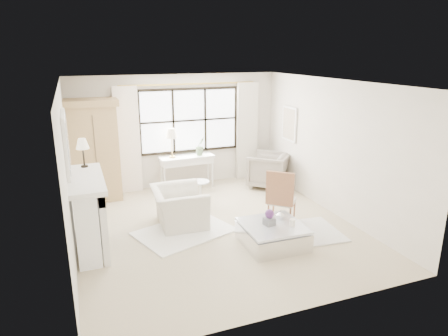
{
  "coord_description": "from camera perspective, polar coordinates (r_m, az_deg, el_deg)",
  "views": [
    {
      "loc": [
        -2.32,
        -6.52,
        3.21
      ],
      "look_at": [
        0.23,
        0.2,
        1.1
      ],
      "focal_mm": 32.0,
      "sensor_mm": 36.0,
      "label": 1
    }
  ],
  "objects": [
    {
      "name": "french_chair",
      "position": [
        7.76,
        8.19,
        -5.76
      ],
      "size": [
        0.68,
        0.68,
        1.08
      ],
      "rotation": [
        0.0,
        0.0,
        2.42
      ],
      "color": "#A16843",
      "rests_on": "floor"
    },
    {
      "name": "floor",
      "position": [
        7.63,
        -1.12,
        -8.53
      ],
      "size": [
        5.5,
        5.5,
        0.0
      ],
      "primitive_type": "plane",
      "color": "#C7B593",
      "rests_on": "ground"
    },
    {
      "name": "pillar_candle",
      "position": [
        6.86,
        9.74,
        -7.71
      ],
      "size": [
        0.1,
        0.1,
        0.12
      ],
      "primitive_type": "cylinder",
      "color": "white",
      "rests_on": "coffee_table"
    },
    {
      "name": "planter_box",
      "position": [
        6.85,
        6.48,
        -7.6
      ],
      "size": [
        0.19,
        0.19,
        0.12
      ],
      "primitive_type": "cube",
      "rotation": [
        0.0,
        0.0,
        0.16
      ],
      "color": "slate",
      "rests_on": "coffee_table"
    },
    {
      "name": "curtain_right",
      "position": [
        10.25,
        3.32,
        5.22
      ],
      "size": [
        0.55,
        0.1,
        2.47
      ],
      "primitive_type": "cube",
      "color": "beige",
      "rests_on": "ground"
    },
    {
      "name": "coffee_table",
      "position": [
        6.98,
        6.95,
        -9.49
      ],
      "size": [
        1.02,
        1.02,
        0.38
      ],
      "rotation": [
        0.0,
        0.0,
        -0.02
      ],
      "color": "silver",
      "rests_on": "floor"
    },
    {
      "name": "console_lamp",
      "position": [
        9.38,
        -7.51,
        4.83
      ],
      "size": [
        0.28,
        0.28,
        0.69
      ],
      "color": "#A9843A",
      "rests_on": "console_table"
    },
    {
      "name": "coffee_vase",
      "position": [
        7.11,
        8.04,
        -6.62
      ],
      "size": [
        0.15,
        0.15,
        0.15
      ],
      "primitive_type": "imported",
      "rotation": [
        0.0,
        0.0,
        -0.05
      ],
      "color": "silver",
      "rests_on": "coffee_table"
    },
    {
      "name": "console_table",
      "position": [
        9.68,
        -5.29,
        -0.58
      ],
      "size": [
        1.32,
        0.51,
        0.8
      ],
      "rotation": [
        0.0,
        0.0,
        0.05
      ],
      "color": "white",
      "rests_on": "floor"
    },
    {
      "name": "wall_right",
      "position": [
        8.32,
        15.27,
        2.86
      ],
      "size": [
        0.0,
        5.5,
        5.5
      ],
      "primitive_type": "plane",
      "rotation": [
        1.57,
        0.0,
        -1.57
      ],
      "color": "beige",
      "rests_on": "ground"
    },
    {
      "name": "orchid_plant",
      "position": [
        9.59,
        -3.41,
        3.17
      ],
      "size": [
        0.3,
        0.28,
        0.45
      ],
      "primitive_type": "imported",
      "rotation": [
        0.0,
        0.0,
        0.36
      ],
      "color": "#5C774F",
      "rests_on": "console_table"
    },
    {
      "name": "rug_left",
      "position": [
        7.48,
        -5.68,
        -9.03
      ],
      "size": [
        1.95,
        1.65,
        0.03
      ],
      "primitive_type": "cube",
      "rotation": [
        0.0,
        0.0,
        0.33
      ],
      "color": "white",
      "rests_on": "floor"
    },
    {
      "name": "wall_front",
      "position": [
        4.8,
        10.03,
        -6.71
      ],
      "size": [
        5.0,
        0.0,
        5.0
      ],
      "primitive_type": "plane",
      "rotation": [
        -1.57,
        0.0,
        0.0
      ],
      "color": "white",
      "rests_on": "ground"
    },
    {
      "name": "wingback_chair",
      "position": [
        9.79,
        6.4,
        -0.3
      ],
      "size": [
        1.28,
        1.28,
        0.84
      ],
      "primitive_type": "imported",
      "rotation": [
        0.0,
        0.0,
        -2.33
      ],
      "color": "gray",
      "rests_on": "floor"
    },
    {
      "name": "club_armchair",
      "position": [
        7.69,
        -6.46,
        -5.53
      ],
      "size": [
        1.02,
        1.16,
        0.72
      ],
      "primitive_type": "imported",
      "rotation": [
        0.0,
        0.0,
        1.51
      ],
      "color": "beige",
      "rests_on": "floor"
    },
    {
      "name": "fireplace",
      "position": [
        7.01,
        -19.04,
        -6.05
      ],
      "size": [
        0.58,
        1.66,
        1.26
      ],
      "color": "white",
      "rests_on": "ground"
    },
    {
      "name": "wall_back",
      "position": [
        9.74,
        -6.67,
        5.24
      ],
      "size": [
        5.0,
        0.0,
        5.0
      ],
      "primitive_type": "plane",
      "rotation": [
        1.57,
        0.0,
        0.0
      ],
      "color": "beige",
      "rests_on": "ground"
    },
    {
      "name": "curtain_rod",
      "position": [
        9.58,
        -5.0,
        11.87
      ],
      "size": [
        3.3,
        0.04,
        0.04
      ],
      "primitive_type": "cylinder",
      "rotation": [
        0.0,
        1.57,
        0.0
      ],
      "color": "#B99740",
      "rests_on": "wall_back"
    },
    {
      "name": "art_canvas",
      "position": [
        9.65,
        9.22,
        6.24
      ],
      "size": [
        0.01,
        0.52,
        0.72
      ],
      "primitive_type": "cube",
      "color": "#C1B196",
      "rests_on": "wall_right"
    },
    {
      "name": "window_frame",
      "position": [
        9.74,
        -4.95,
        6.79
      ],
      "size": [
        2.5,
        0.04,
        1.5
      ],
      "primitive_type": null,
      "color": "black",
      "rests_on": "wall_back"
    },
    {
      "name": "art_frame",
      "position": [
        9.66,
        9.33,
        6.25
      ],
      "size": [
        0.04,
        0.62,
        0.82
      ],
      "primitive_type": "cube",
      "color": "white",
      "rests_on": "wall_right"
    },
    {
      "name": "planter_flowers",
      "position": [
        6.79,
        6.52,
        -6.52
      ],
      "size": [
        0.15,
        0.15,
        0.15
      ],
      "primitive_type": "sphere",
      "color": "#592B6D",
      "rests_on": "planter_box"
    },
    {
      "name": "mirror_glass",
      "position": [
        6.66,
        -21.41,
        3.34
      ],
      "size": [
        0.02,
        1.0,
        0.8
      ],
      "primitive_type": "cube",
      "color": "silver",
      "rests_on": "wall_left"
    },
    {
      "name": "window_pane",
      "position": [
        9.75,
        -4.97,
        6.79
      ],
      "size": [
        2.4,
        0.02,
        1.5
      ],
      "primitive_type": "cube",
      "color": "white",
      "rests_on": "wall_back"
    },
    {
      "name": "armoire",
      "position": [
        9.15,
        -18.0,
        2.47
      ],
      "size": [
        1.12,
        0.71,
        2.24
      ],
      "rotation": [
        0.0,
        0.0,
        -0.01
      ],
      "color": "tan",
      "rests_on": "floor"
    },
    {
      "name": "curtain_left",
      "position": [
        9.45,
        -13.57,
        3.83
      ],
      "size": [
        0.55,
        0.1,
        2.47
      ],
      "primitive_type": "cube",
      "color": "white",
      "rests_on": "ground"
    },
    {
      "name": "wall_left",
      "position": [
        6.78,
        -21.49,
        -0.74
      ],
      "size": [
        0.0,
        5.5,
        5.5
      ],
      "primitive_type": "plane",
      "rotation": [
        1.57,
        0.0,
        1.57
      ],
      "color": "beige",
      "rests_on": "ground"
    },
    {
      "name": "mirror_frame",
      "position": [
        6.66,
        -21.67,
        3.32
      ],
      "size": [
        0.05,
        1.15,
        0.95
      ],
      "primitive_type": "cube",
      "color": "white",
      "rests_on": "wall_left"
    },
    {
      "name": "side_table",
      "position": [
        8.71,
        -3.4,
        -2.98
      ],
      "size": [
        0.4,
        0.4,
        0.51
      ],
      "color": "silver",
      "rests_on": "floor"
    },
    {
      "name": "ceiling",
      "position": [
        6.94,
        -1.25,
        12.13
      ],
      "size": [
        5.5,
        5.5,
        0.0
      ],
      "primitive_type": "plane",
      "rotation": [
        3.14,
        0.0,
        0.0
      ],
      "color": "white",
      "rests_on": "ground"
    },
    {
      "name": "rug_right",
      "position": [
        7.52,
        10.71,
        -9.12
      ],
      "size": [
        1.57,
        1.24,
        0.03
      ],
      "primitive_type": "cube",
      "rotation": [
        0.0,
        0.0,
        -0.1
      ],
      "color": "silver",
      "rests_on": "floor"
    },
    {
      "name": "mantel_lamp",
      "position": [
        7.31,
        -19.58,
        3.11
      ],
      "size": [
        0.22,
        0.22,
        0.51
      ],
      "color": "black",
      "rests_on": "fireplace"
    }
  ]
}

